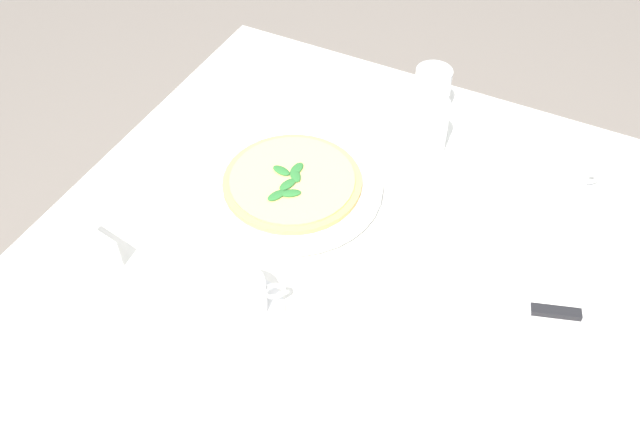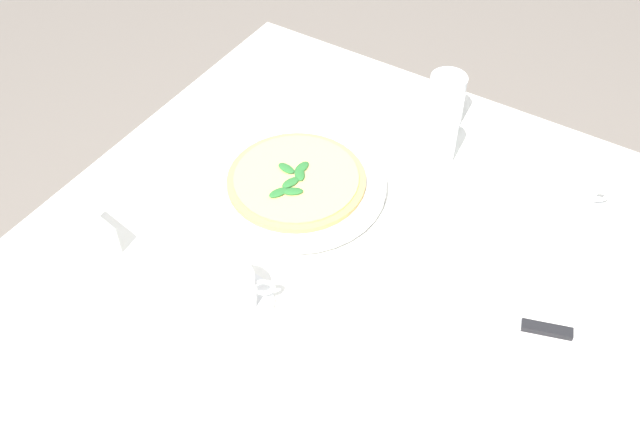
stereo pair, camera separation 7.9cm
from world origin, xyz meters
name	(u,v)px [view 1 (the left image)]	position (x,y,z in m)	size (l,w,h in m)	color
dining_table	(347,304)	(0.00, 0.00, 0.59)	(1.03, 1.03, 0.73)	white
pizza_plate	(293,187)	(0.16, -0.09, 0.74)	(0.32, 0.32, 0.02)	white
pizza	(292,181)	(0.16, -0.09, 0.75)	(0.25, 0.25, 0.02)	#DBAD60
coffee_cup_back_corner	(564,182)	(-0.28, -0.30, 0.76)	(0.13, 0.13, 0.06)	white
coffee_cup_center_back	(242,298)	(0.10, 0.18, 0.76)	(0.13, 0.13, 0.07)	white
water_glass_far_left	(431,97)	(0.01, -0.40, 0.78)	(0.07, 0.07, 0.11)	white
water_glass_left_edge	(428,131)	(-0.02, -0.30, 0.78)	(0.07, 0.07, 0.12)	white
napkin_folded	(522,314)	(-0.29, 0.00, 0.74)	(0.25, 0.18, 0.02)	white
dinner_knife	(522,308)	(-0.29, 0.00, 0.75)	(0.19, 0.08, 0.01)	silver
menu_card	(100,243)	(0.36, 0.18, 0.76)	(0.09, 0.02, 0.06)	white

